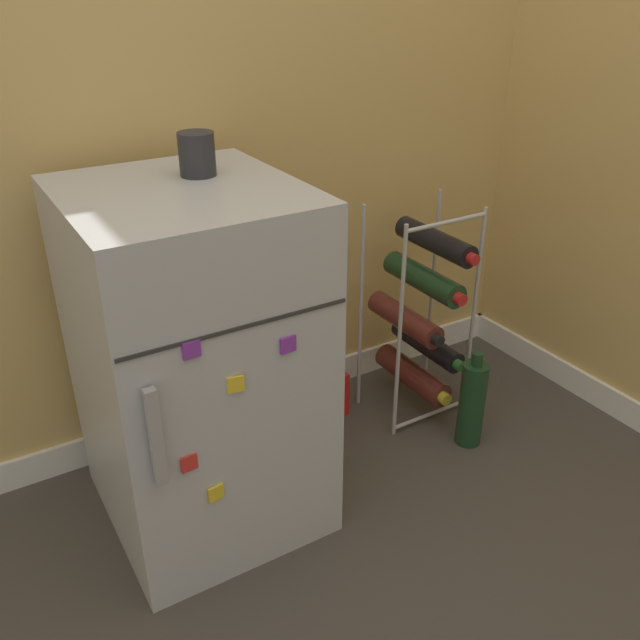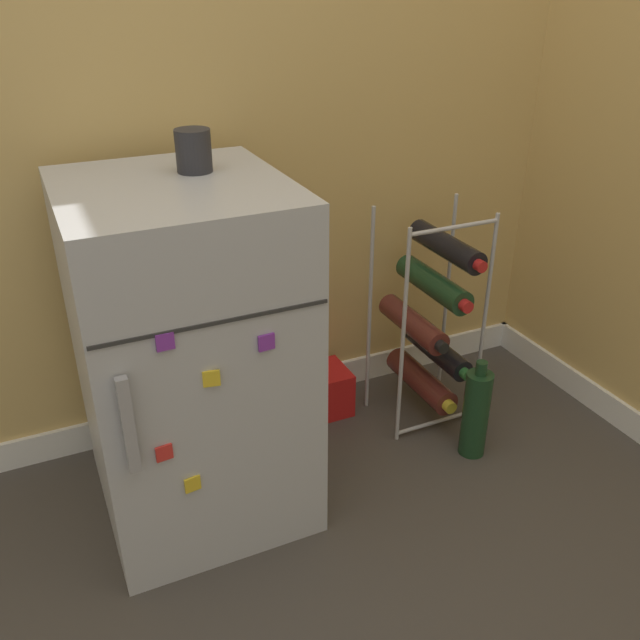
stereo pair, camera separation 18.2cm
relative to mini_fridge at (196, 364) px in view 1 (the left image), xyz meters
name	(u,v)px [view 1 (the left image)]	position (x,y,z in m)	size (l,w,h in m)	color
ground_plane	(374,523)	(0.33, -0.30, -0.43)	(14.00, 14.00, 0.00)	#423D38
mini_fridge	(196,364)	(0.00, 0.00, 0.00)	(0.50, 0.57, 0.86)	#B7BABF
wine_rack	(420,316)	(0.75, 0.08, -0.10)	(0.29, 0.33, 0.68)	#B2B2B7
soda_box	(301,396)	(0.41, 0.22, -0.36)	(0.27, 0.15, 0.15)	red
fridge_top_cup	(197,154)	(0.07, 0.07, 0.48)	(0.08, 0.08, 0.10)	#28282D
loose_bottle_floor	(472,403)	(0.77, -0.16, -0.29)	(0.08, 0.08, 0.31)	#19381E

